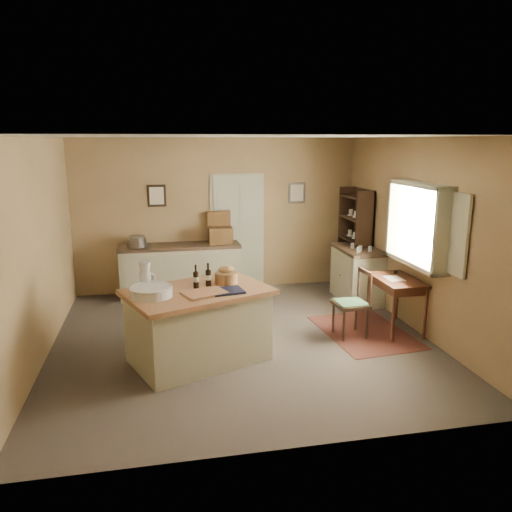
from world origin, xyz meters
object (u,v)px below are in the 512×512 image
(sideboard, at_px, (181,268))
(writing_desk, at_px, (397,285))
(right_cabinet, at_px, (357,274))
(shelving_unit, at_px, (357,242))
(work_island, at_px, (198,324))
(desk_chair, at_px, (351,304))

(sideboard, bearing_deg, writing_desk, -38.09)
(writing_desk, bearing_deg, right_cabinet, 90.01)
(right_cabinet, xyz_separation_m, shelving_unit, (0.15, 0.43, 0.46))
(sideboard, xyz_separation_m, shelving_unit, (3.04, -0.44, 0.44))
(work_island, height_order, right_cabinet, work_island)
(work_island, distance_m, desk_chair, 2.16)
(right_cabinet, height_order, shelving_unit, shelving_unit)
(right_cabinet, relative_size, shelving_unit, 0.58)
(desk_chair, bearing_deg, writing_desk, 3.02)
(right_cabinet, bearing_deg, desk_chair, -115.54)
(work_island, relative_size, desk_chair, 2.11)
(writing_desk, bearing_deg, shelving_unit, 85.35)
(writing_desk, relative_size, right_cabinet, 0.83)
(writing_desk, bearing_deg, sideboard, 141.91)
(shelving_unit, bearing_deg, writing_desk, -94.65)
(right_cabinet, bearing_deg, shelving_unit, 70.71)
(writing_desk, xyz_separation_m, shelving_unit, (0.15, 1.83, 0.25))
(sideboard, height_order, right_cabinet, sideboard)
(sideboard, distance_m, writing_desk, 3.68)
(work_island, relative_size, writing_desk, 2.16)
(work_island, distance_m, right_cabinet, 3.39)
(work_island, relative_size, right_cabinet, 1.80)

